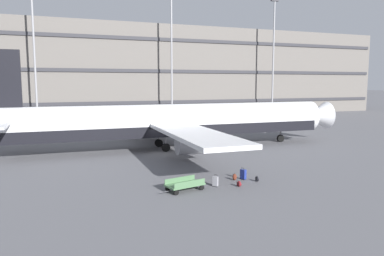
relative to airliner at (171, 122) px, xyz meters
name	(u,v)px	position (x,y,z in m)	size (l,w,h in m)	color
ground_plane	(162,153)	(-1.67, -2.09, -3.00)	(600.00, 600.00, 0.00)	#5B5B60
terminal_structure	(102,72)	(-1.67, 44.87, 6.86)	(136.47, 16.32, 19.71)	#605B56
airliner	(171,122)	(0.00, 0.00, 0.00)	(42.53, 34.42, 10.52)	silver
light_mast_left	(34,49)	(-14.89, 31.96, 10.31)	(1.80, 0.50, 23.20)	gray
light_mast_center_left	(172,46)	(10.28, 31.96, 11.55)	(1.80, 0.50, 25.60)	gray
light_mast_center_right	(273,50)	(33.86, 31.96, 11.59)	(1.80, 0.50, 25.68)	gray
suitcase_small	(215,181)	(-1.67, -15.79, -2.60)	(0.42, 0.44, 0.85)	gray
suitcase_red	(243,174)	(1.12, -14.76, -2.58)	(0.37, 0.52, 0.91)	navy
backpack_orange	(239,184)	(-0.09, -16.42, -2.80)	(0.36, 0.39, 0.45)	maroon
backpack_scuffed	(235,177)	(0.40, -14.74, -2.76)	(0.38, 0.36, 0.55)	#592619
backpack_purple	(257,179)	(1.83, -15.65, -2.80)	(0.28, 0.40, 0.45)	black
baggage_cart	(185,185)	(-4.05, -15.95, -2.57)	(3.37, 1.88, 0.82)	#4C724C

